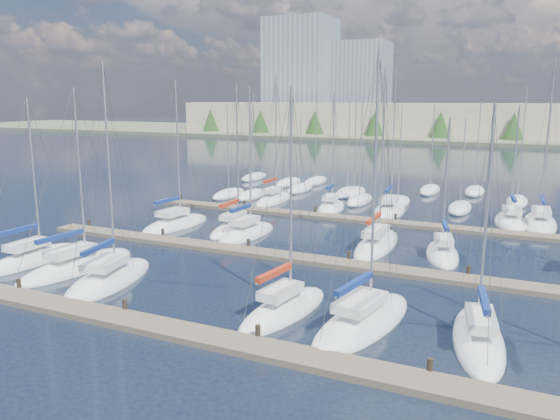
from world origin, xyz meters
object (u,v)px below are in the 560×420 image
at_px(sailboat_r, 540,223).
at_px(sailboat_j, 247,233).
at_px(sailboat_q, 510,222).
at_px(sailboat_b, 77,266).
at_px(sailboat_p, 389,210).
at_px(sailboat_d, 284,310).
at_px(sailboat_c, 110,279).
at_px(sailboat_n, 274,200).
at_px(sailboat_k, 377,244).
at_px(sailboat_e, 363,321).
at_px(sailboat_h, 176,224).
at_px(sailboat_o, 331,208).
at_px(sailboat_a, 33,259).
at_px(sailboat_f, 478,339).
at_px(sailboat_i, 235,227).
at_px(sailboat_l, 442,254).

height_order(sailboat_r, sailboat_j, sailboat_r).
distance_m(sailboat_q, sailboat_b, 37.73).
distance_m(sailboat_p, sailboat_d, 28.97).
relative_size(sailboat_c, sailboat_n, 0.98).
height_order(sailboat_k, sailboat_e, sailboat_e).
relative_size(sailboat_d, sailboat_j, 0.97).
height_order(sailboat_p, sailboat_j, sailboat_p).
bearing_deg(sailboat_n, sailboat_h, -102.89).
bearing_deg(sailboat_o, sailboat_q, -4.14).
bearing_deg(sailboat_e, sailboat_b, -172.73).
bearing_deg(sailboat_r, sailboat_b, -137.67).
distance_m(sailboat_b, sailboat_a, 4.09).
bearing_deg(sailboat_d, sailboat_k, 94.44).
distance_m(sailboat_a, sailboat_f, 29.97).
xyz_separation_m(sailboat_d, sailboat_i, (-11.85, 15.55, 0.01)).
height_order(sailboat_h, sailboat_c, sailboat_c).
bearing_deg(sailboat_i, sailboat_r, 26.46).
height_order(sailboat_i, sailboat_f, sailboat_i).
distance_m(sailboat_p, sailboat_f, 30.53).
distance_m(sailboat_o, sailboat_l, 18.45).
distance_m(sailboat_e, sailboat_c, 16.48).
relative_size(sailboat_j, sailboat_b, 1.02).
height_order(sailboat_e, sailboat_a, sailboat_e).
height_order(sailboat_q, sailboat_b, sailboat_b).
height_order(sailboat_h, sailboat_i, sailboat_h).
xyz_separation_m(sailboat_h, sailboat_k, (18.39, 0.81, 0.01)).
relative_size(sailboat_h, sailboat_e, 0.94).
bearing_deg(sailboat_n, sailboat_o, -14.02).
xyz_separation_m(sailboat_d, sailboat_a, (-20.09, 1.08, -0.01)).
relative_size(sailboat_p, sailboat_b, 1.16).
height_order(sailboat_h, sailboat_j, sailboat_h).
height_order(sailboat_h, sailboat_f, sailboat_h).
relative_size(sailboat_k, sailboat_a, 1.18).
relative_size(sailboat_l, sailboat_f, 0.90).
bearing_deg(sailboat_c, sailboat_o, 68.08).
bearing_deg(sailboat_p, sailboat_i, -132.80).
bearing_deg(sailboat_d, sailboat_h, 148.45).
bearing_deg(sailboat_k, sailboat_a, -147.44).
bearing_deg(sailboat_e, sailboat_h, 156.64).
xyz_separation_m(sailboat_p, sailboat_q, (11.46, -0.52, -0.01)).
xyz_separation_m(sailboat_k, sailboat_i, (-12.84, 0.30, 0.01)).
height_order(sailboat_q, sailboat_n, sailboat_n).
bearing_deg(sailboat_i, sailboat_e, -45.44).
bearing_deg(sailboat_i, sailboat_q, 28.25).
bearing_deg(sailboat_o, sailboat_d, -82.52).
xyz_separation_m(sailboat_l, sailboat_n, (-20.62, 14.43, 0.02)).
relative_size(sailboat_q, sailboat_j, 0.87).
xyz_separation_m(sailboat_p, sailboat_b, (-14.64, -27.77, -0.01)).
xyz_separation_m(sailboat_p, sailboat_l, (7.42, -14.28, -0.00)).
bearing_deg(sailboat_b, sailboat_f, 3.18).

